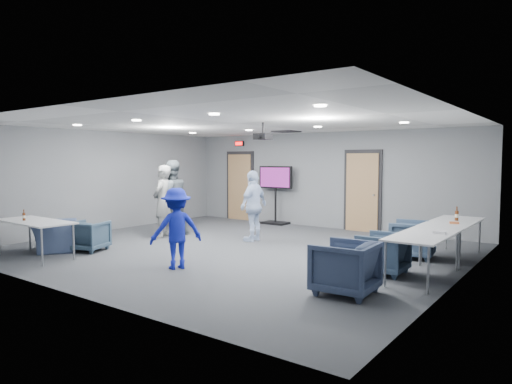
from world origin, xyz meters
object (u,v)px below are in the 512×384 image
Objects in this scene: person_d at (176,228)px; bottle_front at (24,216)px; chair_right_c at (345,268)px; table_right_b at (424,236)px; chair_right_a at (412,239)px; chair_front_b at (55,236)px; tv_stand at (275,191)px; projector at (263,136)px; person_a at (162,201)px; bottle_right at (457,215)px; table_front_left at (35,223)px; chair_right_b at (383,253)px; chair_front_a at (89,236)px; table_right_a at (453,223)px; person_b at (171,198)px; person_c at (254,206)px.

bottle_front is (-3.10, -1.12, 0.10)m from person_d.
chair_right_c reaches higher than table_right_b.
chair_front_b is (-6.34, -3.79, -0.06)m from chair_right_a.
projector reaches higher than tv_stand.
person_a is 1.25× the size of person_d.
person_d reaches higher than bottle_right.
person_d is at bearing -98.47° from projector.
person_d reaches higher than table_front_left.
person_d is at bearing -60.86° from chair_right_b.
chair_right_a is at bearing -169.56° from chair_front_a.
chair_right_a is 7.44m from table_front_left.
chair_front_a is at bearing 120.76° from table_right_a.
person_d is 1.70× the size of chair_right_c.
tv_stand is (1.04, 3.25, 0.03)m from person_b.
person_b is 3.63m from bottle_front.
person_b reaches higher than chair_right_c.
bottle_right is at bearing 165.35° from person_d.
bottle_right is (6.42, 3.92, 0.51)m from chair_front_a.
bottle_front is at bearing -34.57° from person_c.
person_d is 4.06× the size of projector.
projector reaches higher than chair_front_a.
table_front_left is (-0.14, -3.50, -0.27)m from person_b.
chair_front_a is 5.86m from tv_stand.
person_a reaches higher than bottle_front.
person_c reaches higher than chair_right_a.
bottle_right is at bearing 81.45° from person_a.
table_right_a reaches higher than chair_front_a.
chair_right_c is at bearing 13.22° from bottle_front.
table_right_a is at bearing -114.64° from chair_front_b.
person_b is 3.41m from tv_stand.
chair_right_c reaches higher than table_front_left.
chair_right_a is 3.05m from chair_right_c.
person_a is 0.94× the size of table_right_b.
person_b is at bearing 101.28° from table_right_a.
person_d is at bearing -50.14° from chair_right_a.
bottle_front is (-6.84, -4.91, 0.12)m from table_right_a.
chair_right_c reaches higher than chair_right_a.
person_a is 6.07m from chair_right_c.
person_a reaches higher than table_right_a.
person_a reaches higher than chair_front_b.
table_right_b is 7.47m from bottle_front.
person_b is 2.27× the size of chair_right_c.
chair_right_c is at bearing 50.36° from person_c.
tv_stand is (1.36, 6.86, 0.18)m from bottle_front.
projector is (3.52, 3.17, 1.59)m from bottle_front.
person_d is at bearing 20.09° from table_front_left.
person_c is at bearing 60.73° from table_front_left.
person_c is 3.73m from chair_front_a.
bottle_right is (0.69, 0.53, 0.47)m from chair_right_a.
person_b is 2.00× the size of chair_front_b.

